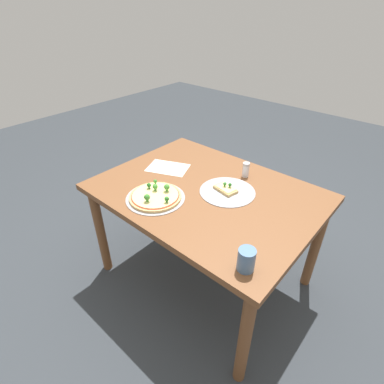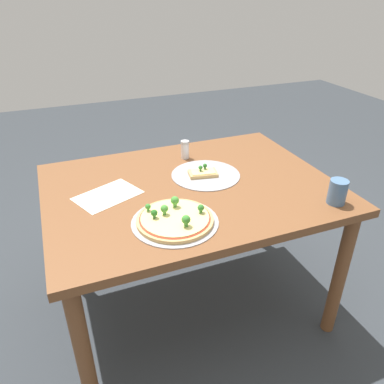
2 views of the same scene
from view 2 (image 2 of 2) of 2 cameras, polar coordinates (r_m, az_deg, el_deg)
name	(u,v)px [view 2 (image 2 of 2)]	position (r m, az deg, el deg)	size (l,w,h in m)	color
ground_plane	(191,302)	(2.08, -0.21, -16.37)	(8.00, 8.00, 0.00)	#33383D
dining_table	(190,202)	(1.69, -0.25, -1.47)	(1.25, 0.93, 0.71)	brown
pizza_tray_whole	(175,219)	(1.39, -2.62, -4.14)	(0.33, 0.33, 0.07)	#A3A3A8
pizza_tray_slice	(205,174)	(1.73, 1.95, 2.75)	(0.32, 0.32, 0.05)	#A3A3A8
drinking_cup	(338,192)	(1.60, 21.30, 0.02)	(0.07, 0.07, 0.10)	#4C7099
condiment_shaker	(185,149)	(1.89, -1.08, 6.50)	(0.04, 0.04, 0.09)	silver
paper_menu	(108,195)	(1.61, -12.71, -0.51)	(0.26, 0.17, 0.00)	silver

